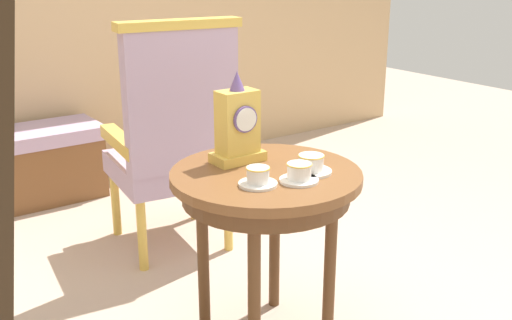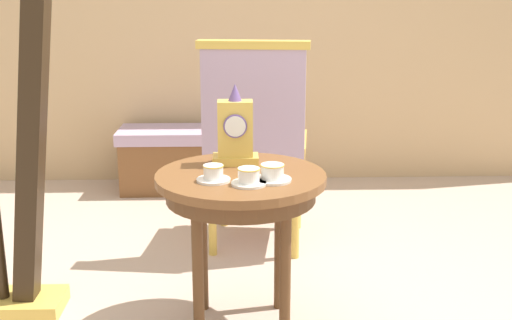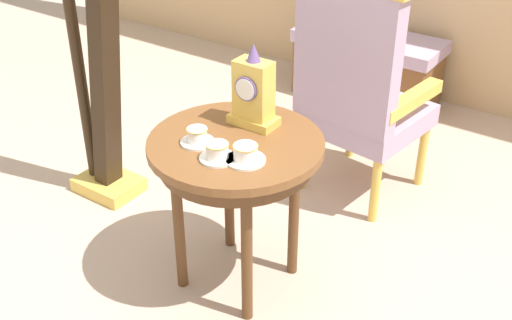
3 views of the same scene
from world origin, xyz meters
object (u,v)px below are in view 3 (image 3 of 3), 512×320
at_px(teacup_center, 246,154).
at_px(window_bench, 367,67).
at_px(armchair, 358,89).
at_px(harp, 96,54).
at_px(side_table, 236,159).
at_px(teacup_left, 197,137).
at_px(teacup_right, 217,152).
at_px(mantel_clock, 253,93).

xyz_separation_m(teacup_center, window_bench, (-0.49, 2.04, -0.48)).
bearing_deg(window_bench, armchair, -67.28).
xyz_separation_m(teacup_center, harp, (-1.04, 0.27, 0.06)).
bearing_deg(side_table, teacup_left, -136.56).
distance_m(side_table, armchair, 0.86).
height_order(teacup_right, armchair, armchair).
relative_size(side_table, armchair, 0.60).
height_order(side_table, mantel_clock, mantel_clock).
height_order(armchair, window_bench, armchair).
bearing_deg(armchair, teacup_center, -87.97).
distance_m(mantel_clock, window_bench, 1.91).
bearing_deg(armchair, side_table, -95.73).
height_order(side_table, teacup_right, teacup_right).
height_order(teacup_right, teacup_center, same).
relative_size(teacup_left, window_bench, 0.14).
relative_size(teacup_center, harp, 0.08).
distance_m(side_table, teacup_left, 0.18).
xyz_separation_m(mantel_clock, harp, (-0.90, 0.02, -0.05)).
distance_m(teacup_left, armchair, 0.98).
relative_size(teacup_left, armchair, 0.11).
distance_m(armchair, window_bench, 1.23).
bearing_deg(teacup_right, mantel_clock, 99.41).
bearing_deg(teacup_left, window_bench, 97.35).
height_order(teacup_left, teacup_center, teacup_center).
bearing_deg(mantel_clock, window_bench, 100.97).
height_order(side_table, armchair, armchair).
distance_m(mantel_clock, harp, 0.90).
relative_size(mantel_clock, harp, 0.18).
xyz_separation_m(armchair, window_bench, (-0.45, 1.08, -0.37)).
xyz_separation_m(side_table, armchair, (0.09, 0.85, -0.00)).
bearing_deg(armchair, window_bench, 112.72).
bearing_deg(mantel_clock, teacup_center, -60.74).
bearing_deg(armchair, harp, -145.64).
xyz_separation_m(armchair, harp, (-1.00, -0.69, 0.17)).
height_order(teacup_center, harp, harp).
relative_size(teacup_left, teacup_center, 0.89).
bearing_deg(window_bench, teacup_left, -82.65).
bearing_deg(armchair, teacup_right, -93.24).
relative_size(harp, window_bench, 1.99).
bearing_deg(teacup_center, harp, 165.38).
distance_m(side_table, harp, 0.95).
relative_size(teacup_right, window_bench, 0.14).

